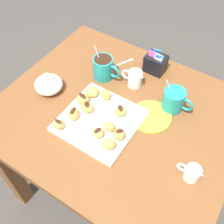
{
  "coord_description": "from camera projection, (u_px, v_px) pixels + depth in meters",
  "views": [
    {
      "loc": [
        0.35,
        -0.58,
        1.57
      ],
      "look_at": [
        -0.01,
        -0.02,
        0.73
      ],
      "focal_mm": 44.48,
      "sensor_mm": 36.0,
      "label": 1
    }
  ],
  "objects": [
    {
      "name": "ground_plane",
      "position": [
        116.0,
        186.0,
        1.65
      ],
      "size": [
        8.0,
        8.0,
        0.0
      ],
      "primitive_type": "plane",
      "color": "#423D38"
    },
    {
      "name": "dining_table",
      "position": [
        118.0,
        132.0,
        1.2
      ],
      "size": [
        0.94,
        0.8,
        0.71
      ],
      "color": "brown",
      "rests_on": "ground_plane"
    },
    {
      "name": "pastry_plate_square",
      "position": [
        100.0,
        121.0,
        1.06
      ],
      "size": [
        0.28,
        0.28,
        0.02
      ],
      "primitive_type": "cube",
      "color": "white",
      "rests_on": "dining_table"
    },
    {
      "name": "coffee_mug_teal_left",
      "position": [
        104.0,
        67.0,
        1.18
      ],
      "size": [
        0.13,
        0.09,
        0.15
      ],
      "color": "teal",
      "rests_on": "dining_table"
    },
    {
      "name": "coffee_mug_teal_right",
      "position": [
        174.0,
        100.0,
        1.07
      ],
      "size": [
        0.12,
        0.08,
        0.14
      ],
      "color": "teal",
      "rests_on": "dining_table"
    },
    {
      "name": "cream_pitcher_white",
      "position": [
        135.0,
        78.0,
        1.16
      ],
      "size": [
        0.1,
        0.06,
        0.07
      ],
      "color": "white",
      "rests_on": "dining_table"
    },
    {
      "name": "sugar_caddy",
      "position": [
        156.0,
        63.0,
        1.22
      ],
      "size": [
        0.09,
        0.07,
        0.11
      ],
      "color": "black",
      "rests_on": "dining_table"
    },
    {
      "name": "ice_cream_bowl",
      "position": [
        48.0,
        84.0,
        1.14
      ],
      "size": [
        0.12,
        0.12,
        0.09
      ],
      "color": "white",
      "rests_on": "dining_table"
    },
    {
      "name": "chocolate_sauce_pitcher",
      "position": [
        192.0,
        173.0,
        0.9
      ],
      "size": [
        0.09,
        0.05,
        0.06
      ],
      "color": "white",
      "rests_on": "dining_table"
    },
    {
      "name": "saucer_lime_left",
      "position": [
        151.0,
        117.0,
        1.08
      ],
      "size": [
        0.16,
        0.16,
        0.01
      ],
      "primitive_type": "cylinder",
      "color": "#9EC633",
      "rests_on": "dining_table"
    },
    {
      "name": "loose_spoon_near_saucer",
      "position": [
        114.0,
        67.0,
        1.26
      ],
      "size": [
        0.09,
        0.15,
        0.01
      ],
      "color": "silver",
      "rests_on": "dining_table"
    },
    {
      "name": "beignet_0",
      "position": [
        59.0,
        124.0,
        1.02
      ],
      "size": [
        0.06,
        0.05,
        0.03
      ],
      "primitive_type": "ellipsoid",
      "rotation": [
        0.0,
        0.0,
        3.56
      ],
      "color": "#D19347",
      "rests_on": "pastry_plate_square"
    },
    {
      "name": "chocolate_drizzle_0",
      "position": [
        58.0,
        121.0,
        1.01
      ],
      "size": [
        0.03,
        0.02,
        0.0
      ],
      "primitive_type": "ellipsoid",
      "rotation": [
        0.0,
        0.0,
        3.09
      ],
      "color": "#381E11",
      "rests_on": "beignet_0"
    },
    {
      "name": "beignet_1",
      "position": [
        106.0,
        95.0,
        1.11
      ],
      "size": [
        0.06,
        0.06,
        0.04
      ],
      "primitive_type": "ellipsoid",
      "rotation": [
        0.0,
        0.0,
        5.8
      ],
      "color": "#D19347",
      "rests_on": "pastry_plate_square"
    },
    {
      "name": "beignet_2",
      "position": [
        74.0,
        114.0,
        1.05
      ],
      "size": [
        0.07,
        0.07,
        0.04
      ],
      "primitive_type": "ellipsoid",
      "rotation": [
        0.0,
        0.0,
        5.26
      ],
      "color": "#D19347",
      "rests_on": "pastry_plate_square"
    },
    {
      "name": "chocolate_drizzle_2",
      "position": [
        73.0,
        111.0,
        1.03
      ],
      "size": [
        0.02,
        0.04,
        0.0
      ],
      "primitive_type": "ellipsoid",
      "rotation": [
        0.0,
        0.0,
        4.95
      ],
      "color": "#381E11",
      "rests_on": "beignet_2"
    },
    {
      "name": "beignet_3",
      "position": [
        92.0,
        92.0,
        1.12
      ],
      "size": [
        0.07,
        0.07,
        0.03
      ],
      "primitive_type": "ellipsoid",
      "rotation": [
        0.0,
        0.0,
        1.92
      ],
      "color": "#D19347",
      "rests_on": "pastry_plate_square"
    },
    {
      "name": "beignet_4",
      "position": [
        87.0,
        108.0,
        1.07
      ],
      "size": [
        0.06,
        0.06,
        0.04
      ],
      "primitive_type": "ellipsoid",
      "rotation": [
        0.0,
        0.0,
        1.9
      ],
      "color": "#D19347",
      "rests_on": "pastry_plate_square"
    },
    {
      "name": "chocolate_drizzle_4",
      "position": [
        87.0,
        104.0,
        1.05
      ],
      "size": [
        0.03,
        0.03,
        0.0
      ],
      "primitive_type": "ellipsoid",
      "rotation": [
        0.0,
        0.0,
        2.4
      ],
      "color": "#381E11",
      "rests_on": "beignet_4"
    },
    {
      "name": "beignet_5",
      "position": [
        83.0,
        99.0,
        1.09
      ],
      "size": [
        0.07,
        0.07,
        0.04
      ],
      "primitive_type": "ellipsoid",
      "rotation": [
        0.0,
        0.0,
        5.72
      ],
      "color": "#D19347",
      "rests_on": "pastry_plate_square"
    },
    {
      "name": "chocolate_drizzle_5",
      "position": [
        82.0,
        96.0,
        1.08
      ],
      "size": [
        0.04,
        0.03,
        0.0
      ],
      "primitive_type": "ellipsoid",
      "rotation": [
        0.0,
        0.0,
        6.02
      ],
      "color": "#381E11",
      "rests_on": "beignet_5"
    },
    {
      "name": "beignet_6",
      "position": [
        109.0,
        144.0,
        0.97
      ],
      "size": [
        0.07,
        0.06,
        0.03
      ],
      "primitive_type": "ellipsoid",
      "rotation": [
        0.0,
        0.0,
        2.13
      ],
      "color": "#D19347",
      "rests_on": "pastry_plate_square"
    },
    {
      "name": "beignet_7",
      "position": [
        109.0,
        126.0,
        1.01
      ],
      "size": [
        0.06,
        0.05,
        0.04
      ],
      "primitive_type": "ellipsoid",
      "rotation": [
        0.0,
        0.0,
        1.3
      ],
      "color": "#D19347",
      "rests_on": "pastry_plate_square"
    },
    {
      "name": "beignet_8",
      "position": [
        120.0,
        111.0,
        1.06
      ],
      "size": [
        0.06,
        0.06,
        0.03
      ],
      "primitive_type": "ellipsoid",
      "rotation": [
        0.0,
        0.0,
        5.85
      ],
      "color": "#D19347",
      "rests_on": "pastry_plate_square"
    },
    {
      "name": "chocolate_drizzle_8",
      "position": [
        120.0,
        108.0,
        1.05
      ],
      "size": [
        0.03,
        0.04,
        0.0
      ],
      "primitive_type": "ellipsoid",
      "rotation": [
        0.0,
        0.0,
        5.46
      ],
      "color": "#381E11",
      "rests_on": "beignet_8"
    },
    {
      "name": "beignet_9",
      "position": [
        98.0,
        133.0,
        1.0
      ],
      "size": [
        0.06,
        0.06,
        0.03
      ],
      "primitive_type": "ellipsoid",
      "rotation": [
        0.0,
        0.0,
        4.4
      ],
      "color": "#D19347",
      "rests_on": "pastry_plate_square"
    },
    {
      "name": "chocolate_drizzle_9",
      "position": [
        98.0,
        131.0,
        0.99
      ],
      "size": [
        0.02,
        0.03,
        0.0
      ],
      "primitive_type": "ellipsoid",
      "rotation": [
        0.0,
        0.0,
        4.53
      ],
      "color": "#381E11",
      "rests_on": "beignet_9"
    },
    {
      "name": "beignet_10",
      "position": [
        119.0,
        134.0,
        0.99
      ],
      "size": [
        0.06,
        0.06,
        0.04
      ],
      "primitive_type": "ellipsoid",
      "rotation": [
        0.0,
        0.0,
        4.12
      ],
      "color": "#D19347",
      "rests_on": "pastry_plate_square"
    },
    {
      "name": "chocolate_drizzle_10",
      "position": [
        119.0,
        131.0,
        0.98
      ],
      "size": [
        0.03,
        0.03,
        0.0
      ],
      "primitive_type": "ellipsoid",
      "rotation": [
        0.0,
        0.0,
        4.08
      ],
      "color": "#381E11",
      "rests_on": "beignet_10"
    }
  ]
}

